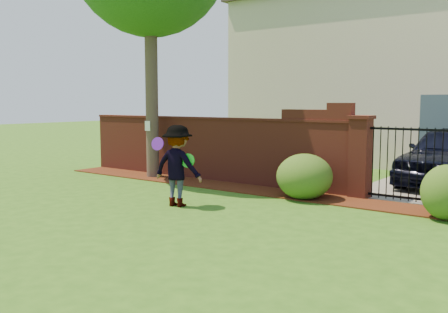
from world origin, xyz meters
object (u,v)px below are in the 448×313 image
Objects in this scene: car at (448,156)px; frisbee_green at (188,161)px; man at (177,166)px; frisbee_purple at (158,144)px.

car reaches higher than frisbee_green.
car is at bearing 58.86° from frisbee_green.
man is 6.18× the size of frisbee_purple.
man is at bearing -169.11° from frisbee_green.
frisbee_purple is (-4.22, -6.37, 0.53)m from car.
frisbee_purple is at bearing 33.16° from man.
man reaches higher than frisbee_purple.
man is at bearing -119.30° from car.
frisbee_green is at bearing -177.82° from man.
car is at bearing 56.51° from frisbee_purple.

